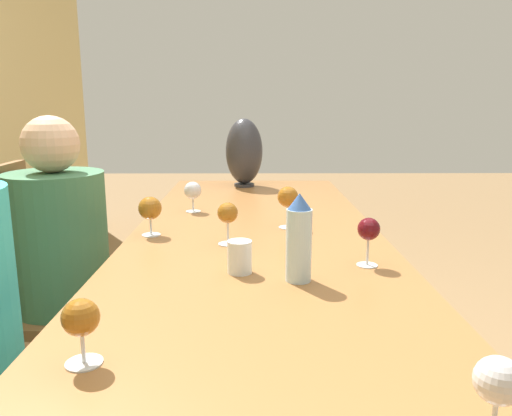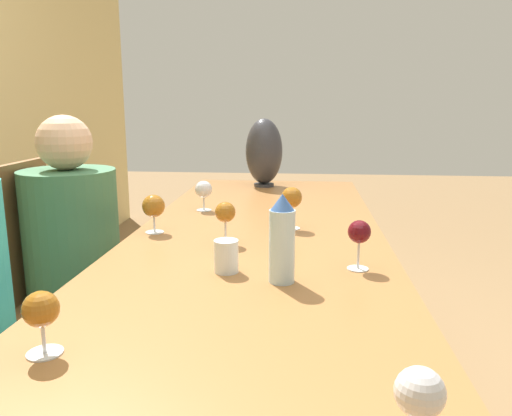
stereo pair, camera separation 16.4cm
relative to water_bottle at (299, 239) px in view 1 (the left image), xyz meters
name	(u,v)px [view 1 (the left image)]	position (x,y,z in m)	size (l,w,h in m)	color
dining_table	(256,267)	(0.31, 0.10, -0.18)	(2.64, 0.86, 0.76)	#936033
water_bottle	(299,239)	(0.00, 0.00, 0.00)	(0.06, 0.06, 0.22)	silver
water_tumbler	(240,257)	(0.06, 0.15, -0.07)	(0.06, 0.06, 0.09)	silver
vase	(244,152)	(1.44, 0.16, 0.08)	(0.19, 0.19, 0.36)	#2D2D33
wine_glass_0	(228,214)	(0.33, 0.19, -0.01)	(0.07, 0.07, 0.14)	silver
wine_glass_1	(193,191)	(0.81, 0.36, -0.02)	(0.07, 0.07, 0.12)	silver
wine_glass_2	(81,320)	(-0.41, 0.41, -0.03)	(0.06, 0.06, 0.12)	silver
wine_glass_3	(369,231)	(0.11, -0.20, -0.01)	(0.06, 0.06, 0.14)	silver
wine_glass_4	(498,384)	(-0.63, -0.19, -0.02)	(0.06, 0.06, 0.13)	silver
wine_glass_5	(288,198)	(0.54, -0.01, 0.00)	(0.07, 0.07, 0.15)	silver
wine_glass_6	(150,209)	(0.44, 0.46, -0.02)	(0.08, 0.08, 0.13)	silver
chair_far	(42,289)	(0.59, 0.91, -0.36)	(0.44, 0.44, 0.98)	brown
person_far	(64,262)	(0.59, 0.82, -0.25)	(0.36, 0.36, 1.16)	#2D2D38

